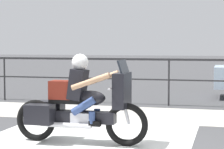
# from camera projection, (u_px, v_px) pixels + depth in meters

# --- Properties ---
(ground_plane) EXTENTS (120.00, 120.00, 0.00)m
(ground_plane) POSITION_uv_depth(u_px,v_px,m) (129.00, 147.00, 7.35)
(ground_plane) COLOR #424244
(sidewalk_band) EXTENTS (44.00, 2.40, 0.01)m
(sidewalk_band) POSITION_uv_depth(u_px,v_px,m) (160.00, 115.00, 10.63)
(sidewalk_band) COLOR #B7B2A8
(sidewalk_band) RESTS_ON ground
(crosswalk_band) EXTENTS (3.76, 6.00, 0.01)m
(crosswalk_band) POSITION_uv_depth(u_px,v_px,m) (77.00, 147.00, 7.37)
(crosswalk_band) COLOR silver
(crosswalk_band) RESTS_ON ground
(fence_railing) EXTENTS (36.00, 0.05, 1.33)m
(fence_railing) POSITION_uv_depth(u_px,v_px,m) (169.00, 69.00, 12.20)
(fence_railing) COLOR #232326
(fence_railing) RESTS_ON ground
(motorcycle) EXTENTS (2.41, 0.76, 1.57)m
(motorcycle) POSITION_uv_depth(u_px,v_px,m) (80.00, 104.00, 7.58)
(motorcycle) COLOR black
(motorcycle) RESTS_ON ground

